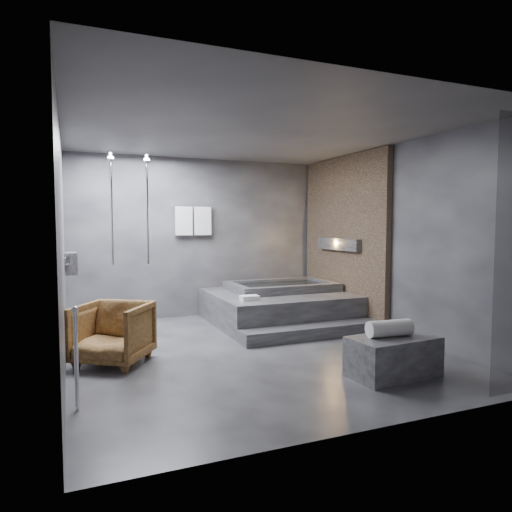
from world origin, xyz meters
name	(u,v)px	position (x,y,z in m)	size (l,w,h in m)	color
room	(273,218)	(0.40, 0.24, 1.73)	(5.00, 5.04, 2.82)	#29292B
tub_deck	(278,307)	(1.05, 1.45, 0.25)	(2.20, 2.00, 0.50)	#2E2E30
tub_step	(313,332)	(1.05, 0.27, 0.09)	(2.20, 0.36, 0.18)	#2E2E30
concrete_bench	(393,356)	(1.03, -1.52, 0.21)	(0.95, 0.52, 0.43)	#303033
driftwood_chair	(113,333)	(-1.73, 0.11, 0.36)	(0.77, 0.79, 0.72)	#432810
rolled_towel	(390,328)	(1.00, -1.48, 0.52)	(0.18, 0.18, 0.50)	white
deck_towel	(250,298)	(0.31, 0.89, 0.54)	(0.27, 0.20, 0.07)	silver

